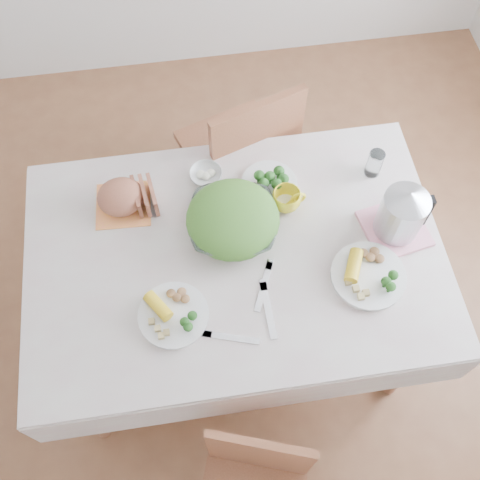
{
  "coord_description": "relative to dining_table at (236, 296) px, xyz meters",
  "views": [
    {
      "loc": [
        -0.12,
        -0.92,
        2.55
      ],
      "look_at": [
        0.02,
        0.02,
        0.82
      ],
      "focal_mm": 42.0,
      "sensor_mm": 36.0,
      "label": 1
    }
  ],
  "objects": [
    {
      "name": "broccoli_plate",
      "position": [
        0.17,
        0.27,
        0.4
      ],
      "size": [
        0.28,
        0.28,
        0.02
      ],
      "primitive_type": "cylinder",
      "rotation": [
        0.0,
        0.0,
        -0.4
      ],
      "color": "beige",
      "rests_on": "tablecloth"
    },
    {
      "name": "bread_loaf",
      "position": [
        -0.39,
        0.26,
        0.45
      ],
      "size": [
        0.2,
        0.19,
        0.1
      ],
      "primitive_type": "ellipsoid",
      "rotation": [
        0.0,
        0.0,
        0.18
      ],
      "color": "brown",
      "rests_on": "napkin"
    },
    {
      "name": "dinner_plate_right",
      "position": [
        0.45,
        -0.16,
        0.4
      ],
      "size": [
        0.37,
        0.37,
        0.02
      ],
      "primitive_type": "cylinder",
      "rotation": [
        0.0,
        0.0,
        -0.77
      ],
      "color": "white",
      "rests_on": "tablecloth"
    },
    {
      "name": "napkin",
      "position": [
        -0.39,
        0.26,
        0.39
      ],
      "size": [
        0.21,
        0.21,
        0.0
      ],
      "primitive_type": "cube",
      "rotation": [
        0.0,
        0.0,
        -0.05
      ],
      "color": "#FF944A",
      "rests_on": "tablecloth"
    },
    {
      "name": "chair_far",
      "position": [
        0.1,
        0.69,
        0.09
      ],
      "size": [
        0.55,
        0.55,
        0.96
      ],
      "primitive_type": "cube",
      "rotation": [
        0.0,
        0.0,
        3.48
      ],
      "color": "brown",
      "rests_on": "floor"
    },
    {
      "name": "yellow_mug",
      "position": [
        0.22,
        0.17,
        0.43
      ],
      "size": [
        0.12,
        0.12,
        0.09
      ],
      "primitive_type": "imported",
      "rotation": [
        0.0,
        0.0,
        0.15
      ],
      "color": "yellow",
      "rests_on": "tablecloth"
    },
    {
      "name": "dining_table",
      "position": [
        0.0,
        0.0,
        0.0
      ],
      "size": [
        1.4,
        0.9,
        0.75
      ],
      "primitive_type": "cube",
      "color": "brown",
      "rests_on": "floor"
    },
    {
      "name": "dinner_plate_left",
      "position": [
        -0.24,
        -0.21,
        0.4
      ],
      "size": [
        0.29,
        0.29,
        0.02
      ],
      "primitive_type": "cylinder",
      "rotation": [
        0.0,
        0.0,
        0.24
      ],
      "color": "white",
      "rests_on": "tablecloth"
    },
    {
      "name": "glass_tumbler",
      "position": [
        0.58,
        0.27,
        0.45
      ],
      "size": [
        0.07,
        0.07,
        0.11
      ],
      "primitive_type": "cylinder",
      "rotation": [
        0.0,
        0.0,
        -0.14
      ],
      "color": "white",
      "rests_on": "tablecloth"
    },
    {
      "name": "fruit_bowl",
      "position": [
        -0.06,
        0.34,
        0.41
      ],
      "size": [
        0.13,
        0.13,
        0.04
      ],
      "primitive_type": "imported",
      "rotation": [
        0.0,
        0.0,
        -0.04
      ],
      "color": "white",
      "rests_on": "tablecloth"
    },
    {
      "name": "salad_bowl",
      "position": [
        0.01,
        0.11,
        0.43
      ],
      "size": [
        0.36,
        0.36,
        0.08
      ],
      "primitive_type": "imported",
      "rotation": [
        0.0,
        0.0,
        -0.13
      ],
      "color": "white",
      "rests_on": "tablecloth"
    },
    {
      "name": "knife",
      "position": [
        -0.06,
        -0.31,
        0.39
      ],
      "size": [
        0.19,
        0.08,
        0.0
      ],
      "primitive_type": "cube",
      "rotation": [
        0.0,
        0.0,
        1.27
      ],
      "color": "silver",
      "rests_on": "tablecloth"
    },
    {
      "name": "floor",
      "position": [
        0.0,
        0.0,
        -0.38
      ],
      "size": [
        3.6,
        3.6,
        0.0
      ],
      "primitive_type": "plane",
      "color": "brown",
      "rests_on": "ground"
    },
    {
      "name": "tablecloth",
      "position": [
        0.0,
        0.0,
        0.38
      ],
      "size": [
        1.5,
        1.0,
        0.01
      ],
      "primitive_type": "cube",
      "color": "beige",
      "rests_on": "dining_table"
    },
    {
      "name": "pink_tray",
      "position": [
        0.59,
        0.01,
        0.4
      ],
      "size": [
        0.25,
        0.25,
        0.02
      ],
      "primitive_type": "cube",
      "rotation": [
        0.0,
        0.0,
        0.18
      ],
      "color": "pink",
      "rests_on": "tablecloth"
    },
    {
      "name": "electric_kettle",
      "position": [
        0.59,
        0.01,
        0.51
      ],
      "size": [
        0.2,
        0.2,
        0.23
      ],
      "primitive_type": "cylinder",
      "rotation": [
        0.0,
        0.0,
        0.31
      ],
      "color": "#B2B5BA",
      "rests_on": "pink_tray"
    },
    {
      "name": "fork_right",
      "position": [
        0.08,
        -0.14,
        0.39
      ],
      "size": [
        0.1,
        0.19,
        0.0
      ],
      "primitive_type": "cube",
      "rotation": [
        0.0,
        0.0,
        -0.4
      ],
      "color": "silver",
      "rests_on": "tablecloth"
    },
    {
      "name": "fork_left",
      "position": [
        0.08,
        -0.23,
        0.39
      ],
      "size": [
        0.03,
        0.21,
        0.0
      ],
      "primitive_type": "cube",
      "rotation": [
        0.0,
        0.0,
        0.02
      ],
      "color": "silver",
      "rests_on": "tablecloth"
    }
  ]
}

